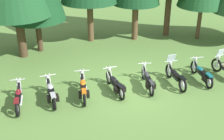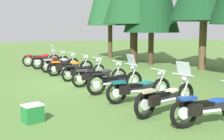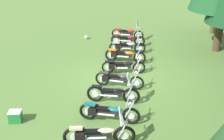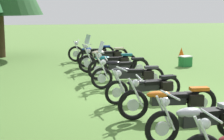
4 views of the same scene
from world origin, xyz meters
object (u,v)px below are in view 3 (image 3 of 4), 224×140
(motorcycle_0, at_px, (128,33))
(motorcycle_3, at_px, (124,55))
(motorcycle_1, at_px, (128,40))
(motorcycle_8, at_px, (98,134))
(motorcycle_4, at_px, (122,66))
(motorcycle_7, at_px, (108,112))
(motorcycle_2, at_px, (127,46))
(motorcycle_5, at_px, (118,79))
(motorcycle_6, at_px, (114,93))
(dropped_helmet, at_px, (86,37))
(picnic_cooler, at_px, (15,116))

(motorcycle_0, relative_size, motorcycle_3, 0.97)
(motorcycle_1, distance_m, motorcycle_8, 10.54)
(motorcycle_4, distance_m, motorcycle_7, 4.58)
(motorcycle_2, xyz_separation_m, motorcycle_8, (9.10, 0.51, 0.02))
(motorcycle_0, distance_m, motorcycle_8, 11.96)
(motorcycle_5, bearing_deg, motorcycle_4, 96.72)
(motorcycle_6, distance_m, dropped_helmet, 9.24)
(motorcycle_6, bearing_deg, motorcycle_0, 91.21)
(dropped_helmet, bearing_deg, motorcycle_0, 99.68)
(motorcycle_2, distance_m, motorcycle_3, 1.47)
(motorcycle_7, xyz_separation_m, motorcycle_8, (1.50, 0.00, 0.03))
(motorcycle_1, relative_size, picnic_cooler, 4.02)
(motorcycle_4, distance_m, motorcycle_8, 6.08)
(motorcycle_3, height_order, motorcycle_5, motorcycle_3)
(motorcycle_7, distance_m, picnic_cooler, 3.55)
(motorcycle_1, distance_m, picnic_cooler, 10.15)
(motorcycle_4, bearing_deg, motorcycle_2, 84.31)
(motorcycle_0, distance_m, motorcycle_1, 1.42)
(motorcycle_0, relative_size, motorcycle_6, 1.00)
(dropped_helmet, bearing_deg, motorcycle_3, 41.48)
(motorcycle_6, height_order, motorcycle_7, motorcycle_6)
(motorcycle_0, height_order, motorcycle_4, motorcycle_0)
(motorcycle_2, distance_m, motorcycle_4, 3.03)
(motorcycle_1, height_order, dropped_helmet, motorcycle_1)
(motorcycle_4, height_order, motorcycle_6, motorcycle_6)
(dropped_helmet, bearing_deg, motorcycle_1, 73.70)
(motorcycle_1, bearing_deg, motorcycle_7, -87.42)
(motorcycle_5, height_order, motorcycle_7, motorcycle_7)
(motorcycle_1, xyz_separation_m, picnic_cooler, (9.75, -2.83, -0.21))
(motorcycle_2, distance_m, motorcycle_8, 9.11)
(motorcycle_7, bearing_deg, motorcycle_4, 92.27)
(motorcycle_2, distance_m, motorcycle_5, 4.68)
(motorcycle_5, relative_size, motorcycle_6, 1.03)
(motorcycle_5, bearing_deg, motorcycle_2, 98.03)
(motorcycle_4, bearing_deg, motorcycle_6, -97.67)
(motorcycle_4, relative_size, picnic_cooler, 4.01)
(motorcycle_2, relative_size, motorcycle_3, 0.95)
(motorcycle_1, bearing_deg, motorcycle_6, -87.19)
(motorcycle_5, relative_size, motorcycle_8, 0.99)
(motorcycle_1, distance_m, motorcycle_6, 7.57)
(motorcycle_8, bearing_deg, picnic_cooler, 152.85)
(motorcycle_4, height_order, motorcycle_8, motorcycle_8)
(motorcycle_6, distance_m, picnic_cooler, 4.05)
(motorcycle_7, xyz_separation_m, picnic_cooler, (0.73, -3.47, -0.21))
(motorcycle_3, relative_size, motorcycle_4, 1.05)
(motorcycle_5, xyz_separation_m, motorcycle_8, (4.44, 0.15, 0.02))
(motorcycle_0, xyz_separation_m, motorcycle_4, (5.85, 0.62, -0.04))
(motorcycle_1, height_order, picnic_cooler, motorcycle_1)
(motorcycle_0, xyz_separation_m, motorcycle_3, (4.30, 0.46, -0.03))
(motorcycle_4, relative_size, motorcycle_6, 0.98)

